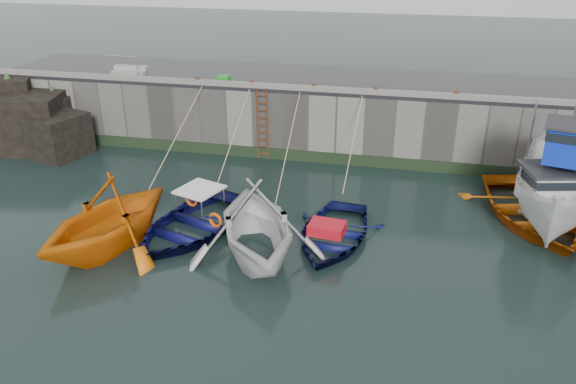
% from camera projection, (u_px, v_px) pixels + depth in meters
% --- Properties ---
extents(ground, '(120.00, 120.00, 0.00)m').
position_uv_depth(ground, '(243.00, 289.00, 16.00)').
color(ground, black).
rests_on(ground, ground).
extents(quay_back, '(30.00, 5.00, 3.00)m').
position_uv_depth(quay_back, '(317.00, 112.00, 26.43)').
color(quay_back, slate).
rests_on(quay_back, ground).
extents(road_back, '(30.00, 5.00, 0.16)m').
position_uv_depth(road_back, '(318.00, 79.00, 25.76)').
color(road_back, black).
rests_on(road_back, quay_back).
extents(kerb_back, '(30.00, 0.30, 0.20)m').
position_uv_depth(kerb_back, '(309.00, 88.00, 23.61)').
color(kerb_back, slate).
rests_on(kerb_back, road_back).
extents(algae_back, '(30.00, 0.08, 0.50)m').
position_uv_depth(algae_back, '(307.00, 156.00, 24.71)').
color(algae_back, black).
rests_on(algae_back, ground).
extents(rock_outcrop, '(5.85, 4.24, 3.41)m').
position_uv_depth(rock_outcrop, '(31.00, 121.00, 26.04)').
color(rock_outcrop, black).
rests_on(rock_outcrop, ground).
extents(ladder, '(0.51, 0.08, 3.20)m').
position_uv_depth(ladder, '(262.00, 125.00, 24.49)').
color(ladder, '#3F1E0F').
rests_on(ladder, ground).
extents(boat_near_white, '(5.86, 6.33, 2.75)m').
position_uv_depth(boat_near_white, '(111.00, 247.00, 18.14)').
color(boat_near_white, orange).
rests_on(boat_near_white, ground).
extents(boat_near_white_rope, '(0.04, 6.67, 3.10)m').
position_uv_depth(boat_near_white_rope, '(178.00, 179.00, 23.07)').
color(boat_near_white_rope, tan).
rests_on(boat_near_white_rope, ground).
extents(boat_near_blue, '(5.17, 6.10, 1.07)m').
position_uv_depth(boat_near_blue, '(193.00, 231.00, 19.11)').
color(boat_near_blue, '#090B3D').
rests_on(boat_near_blue, ground).
extents(boat_near_blue_rope, '(0.04, 5.26, 3.10)m').
position_uv_depth(boat_near_blue_rope, '(235.00, 176.00, 23.34)').
color(boat_near_blue_rope, tan).
rests_on(boat_near_blue_rope, ground).
extents(boat_near_blacktrim, '(6.25, 6.63, 2.77)m').
position_uv_depth(boat_near_blacktrim, '(257.00, 254.00, 17.72)').
color(boat_near_blacktrim, silver).
rests_on(boat_near_blacktrim, ground).
extents(boat_near_blacktrim_rope, '(0.04, 6.16, 3.10)m').
position_uv_depth(boat_near_blacktrim_rope, '(292.00, 187.00, 22.40)').
color(boat_near_blacktrim_rope, tan).
rests_on(boat_near_blacktrim_rope, ground).
extents(boat_near_navy, '(3.71, 4.86, 0.94)m').
position_uv_depth(boat_near_navy, '(332.00, 239.00, 18.61)').
color(boat_near_navy, '#0A0E40').
rests_on(boat_near_navy, ground).
extents(boat_near_navy_rope, '(0.04, 4.86, 3.10)m').
position_uv_depth(boat_near_navy_rope, '(349.00, 184.00, 22.63)').
color(boat_near_navy_rope, tan).
rests_on(boat_near_navy_rope, ground).
extents(boat_far_white, '(4.42, 7.66, 5.79)m').
position_uv_depth(boat_far_white, '(558.00, 189.00, 19.38)').
color(boat_far_white, silver).
rests_on(boat_far_white, ground).
extents(boat_far_orange, '(5.53, 6.81, 4.24)m').
position_uv_depth(boat_far_orange, '(533.00, 209.00, 19.73)').
color(boat_far_orange, orange).
rests_on(boat_far_orange, ground).
extents(fish_crate, '(0.54, 0.43, 0.33)m').
position_uv_depth(fish_crate, '(224.00, 79.00, 24.73)').
color(fish_crate, '#1A8F1A').
rests_on(fish_crate, road_back).
extents(railing, '(1.60, 1.05, 1.00)m').
position_uv_depth(railing, '(129.00, 70.00, 26.23)').
color(railing, '#A5A8AD').
rests_on(railing, road_back).
extents(bollard_a, '(0.18, 0.18, 0.28)m').
position_uv_depth(bollard_a, '(197.00, 80.00, 24.65)').
color(bollard_a, '#3F1E0F').
rests_on(bollard_a, road_back).
extents(bollard_b, '(0.18, 0.18, 0.28)m').
position_uv_depth(bollard_b, '(252.00, 83.00, 24.16)').
color(bollard_b, '#3F1E0F').
rests_on(bollard_b, road_back).
extents(bollard_c, '(0.18, 0.18, 0.28)m').
position_uv_depth(bollard_c, '(314.00, 87.00, 23.64)').
color(bollard_c, '#3F1E0F').
rests_on(bollard_c, road_back).
extents(bollard_d, '(0.18, 0.18, 0.28)m').
position_uv_depth(bollard_d, '(376.00, 90.00, 23.13)').
color(bollard_d, '#3F1E0F').
rests_on(bollard_d, road_back).
extents(bollard_e, '(0.18, 0.18, 0.28)m').
position_uv_depth(bollard_e, '(456.00, 95.00, 22.51)').
color(bollard_e, '#3F1E0F').
rests_on(bollard_e, road_back).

